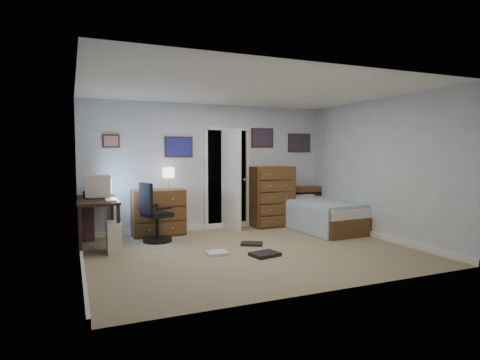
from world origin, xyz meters
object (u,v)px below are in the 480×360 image
at_px(low_dresser, 158,213).
at_px(bed, 319,214).
at_px(tall_dresser, 272,196).
at_px(computer_desk, 91,210).
at_px(office_chair, 154,219).

height_order(low_dresser, bed, low_dresser).
relative_size(tall_dresser, bed, 0.63).
relative_size(computer_desk, tall_dresser, 1.10).
height_order(low_dresser, tall_dresser, tall_dresser).
distance_m(office_chair, bed, 3.28).
bearing_deg(office_chair, bed, -21.48).
distance_m(office_chair, low_dresser, 0.58).
distance_m(computer_desk, tall_dresser, 3.59).
height_order(computer_desk, bed, computer_desk).
distance_m(office_chair, tall_dresser, 2.61).
relative_size(office_chair, bed, 0.52).
xyz_separation_m(low_dresser, bed, (3.09, -0.70, -0.12)).
distance_m(computer_desk, low_dresser, 1.30).
bearing_deg(tall_dresser, low_dresser, -178.23).
bearing_deg(bed, tall_dresser, 133.80).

